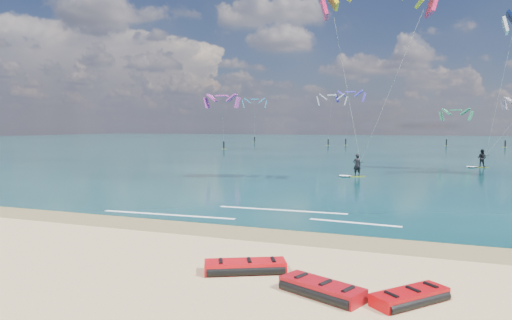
{
  "coord_description": "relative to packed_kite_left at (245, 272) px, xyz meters",
  "views": [
    {
      "loc": [
        7.84,
        -14.1,
        4.37
      ],
      "look_at": [
        -0.37,
        8.0,
        2.6
      ],
      "focal_mm": 32.0,
      "sensor_mm": 36.0,
      "label": 1
    }
  ],
  "objects": [
    {
      "name": "packed_kite_left",
      "position": [
        0.0,
        0.0,
        0.0
      ],
      "size": [
        2.84,
        2.16,
        0.41
      ],
      "primitive_type": null,
      "rotation": [
        0.0,
        0.0,
        0.46
      ],
      "color": "red",
      "rests_on": "ground"
    },
    {
      "name": "packed_kite_mid",
      "position": [
        2.55,
        -1.07,
        0.0
      ],
      "size": [
        2.7,
        2.02,
        0.42
      ],
      "primitive_type": null,
      "rotation": [
        0.0,
        0.0,
        -0.4
      ],
      "color": "#A00B12",
      "rests_on": "ground"
    },
    {
      "name": "kitesurfer_main",
      "position": [
        0.61,
        24.18,
        8.56
      ],
      "size": [
        9.13,
        7.54,
        16.19
      ],
      "rotation": [
        0.0,
        0.0,
        0.51
      ],
      "color": "#8FC016",
      "rests_on": "sea"
    },
    {
      "name": "packed_kite_right",
      "position": [
        4.7,
        -0.78,
        0.0
      ],
      "size": [
        2.26,
        2.37,
        0.37
      ],
      "primitive_type": null,
      "rotation": [
        0.0,
        0.0,
        0.85
      ],
      "color": "#AD070C",
      "rests_on": "ground"
    },
    {
      "name": "ground",
      "position": [
        -2.89,
        41.72,
        0.0
      ],
      "size": [
        320.0,
        320.0,
        0.0
      ],
      "primitive_type": "plane",
      "color": "tan",
      "rests_on": "ground"
    },
    {
      "name": "shoreline_foam",
      "position": [
        -2.9,
        8.18,
        0.04
      ],
      "size": [
        14.43,
        3.65,
        0.01
      ],
      "color": "white",
      "rests_on": "ground"
    },
    {
      "name": "sea",
      "position": [
        -2.89,
        105.72,
        0.02
      ],
      "size": [
        320.0,
        200.0,
        0.04
      ],
      "primitive_type": "cube",
      "color": "#082B30",
      "rests_on": "ground"
    },
    {
      "name": "wet_sand_strip",
      "position": [
        -2.89,
        4.72,
        0.0
      ],
      "size": [
        320.0,
        2.4,
        0.01
      ],
      "primitive_type": "cube",
      "color": "olive",
      "rests_on": "ground"
    },
    {
      "name": "distant_kites",
      "position": [
        -3.45,
        82.45,
        5.28
      ],
      "size": [
        77.55,
        38.72,
        11.84
      ],
      "color": "#A09EA7",
      "rests_on": "ground"
    }
  ]
}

